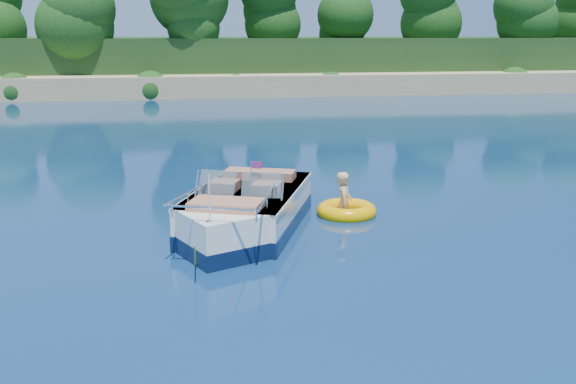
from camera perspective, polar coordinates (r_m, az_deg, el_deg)
ground at (r=11.65m, az=11.31°, el=-7.83°), size 160.00×160.00×0.00m
shoreline at (r=74.02m, az=-6.84°, el=11.17°), size 170.00×59.00×6.00m
treeline at (r=51.26m, az=-5.47°, el=15.19°), size 150.00×7.12×8.19m
motorboat at (r=14.12m, az=-3.93°, el=-2.04°), size 3.55×5.82×2.04m
tow_tube at (r=15.58m, az=5.22°, el=-1.68°), size 1.55×1.55×0.38m
boy at (r=15.56m, az=4.96°, el=-2.08°), size 0.57×0.92×1.69m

